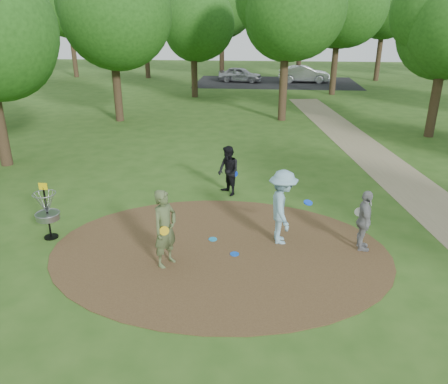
{
  "coord_description": "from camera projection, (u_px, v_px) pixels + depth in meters",
  "views": [
    {
      "loc": [
        0.97,
        -9.47,
        5.43
      ],
      "look_at": [
        0.0,
        1.2,
        1.1
      ],
      "focal_mm": 35.0,
      "sensor_mm": 36.0,
      "label": 1
    }
  ],
  "objects": [
    {
      "name": "ground",
      "position": [
        220.0,
        251.0,
        10.86
      ],
      "size": [
        100.0,
        100.0,
        0.0
      ],
      "primitive_type": "plane",
      "color": "#2D5119",
      "rests_on": "ground"
    },
    {
      "name": "dirt_clearing",
      "position": [
        220.0,
        250.0,
        10.86
      ],
      "size": [
        8.4,
        8.4,
        0.02
      ],
      "primitive_type": "cylinder",
      "color": "#47301C",
      "rests_on": "ground"
    },
    {
      "name": "parking_lot",
      "position": [
        276.0,
        82.0,
        38.4
      ],
      "size": [
        14.0,
        8.0,
        0.01
      ],
      "primitive_type": "cube",
      "color": "black",
      "rests_on": "ground"
    },
    {
      "name": "player_observer_with_disc",
      "position": [
        165.0,
        229.0,
        9.93
      ],
      "size": [
        0.73,
        0.81,
        1.87
      ],
      "color": "#4F5D36",
      "rests_on": "ground"
    },
    {
      "name": "player_throwing_with_disc",
      "position": [
        282.0,
        207.0,
        10.94
      ],
      "size": [
        1.2,
        1.32,
        1.94
      ],
      "color": "#83B1C4",
      "rests_on": "ground"
    },
    {
      "name": "player_walking_with_disc",
      "position": [
        228.0,
        171.0,
        14.02
      ],
      "size": [
        0.95,
        0.99,
        1.62
      ],
      "color": "black",
      "rests_on": "ground"
    },
    {
      "name": "player_waiting_with_disc",
      "position": [
        364.0,
        221.0,
        10.65
      ],
      "size": [
        0.47,
        0.94,
        1.57
      ],
      "color": "gray",
      "rests_on": "ground"
    },
    {
      "name": "disc_ground_cyan",
      "position": [
        213.0,
        239.0,
        11.37
      ],
      "size": [
        0.22,
        0.22,
        0.02
      ],
      "primitive_type": "cylinder",
      "color": "#1888C1",
      "rests_on": "dirt_clearing"
    },
    {
      "name": "disc_ground_blue",
      "position": [
        235.0,
        254.0,
        10.66
      ],
      "size": [
        0.22,
        0.22,
        0.02
      ],
      "primitive_type": "cylinder",
      "color": "blue",
      "rests_on": "dirt_clearing"
    },
    {
      "name": "disc_ground_red",
      "position": [
        165.0,
        219.0,
        12.51
      ],
      "size": [
        0.22,
        0.22,
        0.02
      ],
      "primitive_type": "cylinder",
      "color": "#DE164B",
      "rests_on": "dirt_clearing"
    },
    {
      "name": "car_left",
      "position": [
        240.0,
        75.0,
        38.4
      ],
      "size": [
        4.0,
        2.17,
        1.29
      ],
      "primitive_type": "imported",
      "rotation": [
        0.0,
        0.0,
        1.39
      ],
      "color": "#A3A4AA",
      "rests_on": "ground"
    },
    {
      "name": "car_right",
      "position": [
        304.0,
        74.0,
        38.09
      ],
      "size": [
        4.4,
        1.61,
        1.44
      ],
      "primitive_type": "imported",
      "rotation": [
        0.0,
        0.0,
        1.59
      ],
      "color": "#AAABB1",
      "rests_on": "ground"
    },
    {
      "name": "disc_golf_basket",
      "position": [
        46.0,
        207.0,
        11.19
      ],
      "size": [
        0.63,
        0.63,
        1.54
      ],
      "color": "black",
      "rests_on": "ground"
    },
    {
      "name": "tree_ring",
      "position": [
        295.0,
        24.0,
        16.94
      ],
      "size": [
        37.61,
        45.55,
        8.77
      ],
      "color": "#332316",
      "rests_on": "ground"
    }
  ]
}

